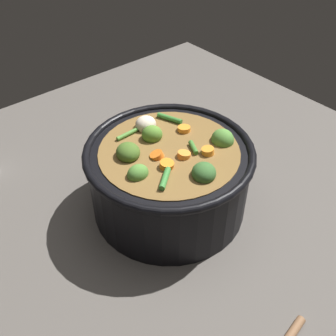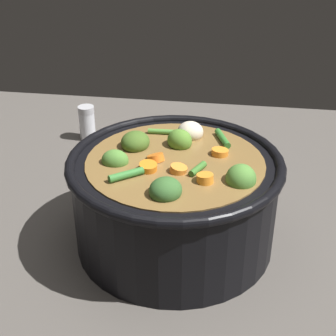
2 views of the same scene
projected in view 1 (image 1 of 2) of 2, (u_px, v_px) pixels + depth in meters
ground_plane at (169, 205)px, 0.79m from camera, size 1.10×1.10×0.00m
cooking_pot at (169, 177)px, 0.74m from camera, size 0.30×0.30×0.16m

